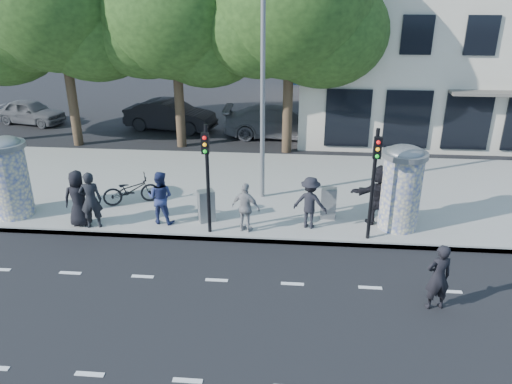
# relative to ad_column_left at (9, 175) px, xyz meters

# --- Properties ---
(ground) EXTENTS (120.00, 120.00, 0.00)m
(ground) POSITION_rel_ad_column_left_xyz_m (7.20, -4.50, -1.54)
(ground) COLOR black
(ground) RESTS_ON ground
(sidewalk) EXTENTS (40.00, 8.00, 0.15)m
(sidewalk) POSITION_rel_ad_column_left_xyz_m (7.20, 3.00, -1.46)
(sidewalk) COLOR gray
(sidewalk) RESTS_ON ground
(curb) EXTENTS (40.00, 0.10, 0.16)m
(curb) POSITION_rel_ad_column_left_xyz_m (7.20, -0.95, -1.46)
(curb) COLOR slate
(curb) RESTS_ON ground
(lane_dash_near) EXTENTS (32.00, 0.12, 0.01)m
(lane_dash_near) POSITION_rel_ad_column_left_xyz_m (7.20, -6.70, -1.53)
(lane_dash_near) COLOR silver
(lane_dash_near) RESTS_ON ground
(lane_dash_far) EXTENTS (32.00, 0.12, 0.01)m
(lane_dash_far) POSITION_rel_ad_column_left_xyz_m (7.20, -3.10, -1.53)
(lane_dash_far) COLOR silver
(lane_dash_far) RESTS_ON ground
(ad_column_left) EXTENTS (1.36, 1.36, 2.65)m
(ad_column_left) POSITION_rel_ad_column_left_xyz_m (0.00, 0.00, 0.00)
(ad_column_left) COLOR beige
(ad_column_left) RESTS_ON sidewalk
(ad_column_right) EXTENTS (1.36, 1.36, 2.65)m
(ad_column_right) POSITION_rel_ad_column_left_xyz_m (12.40, 0.20, 0.00)
(ad_column_right) COLOR beige
(ad_column_right) RESTS_ON sidewalk
(traffic_pole_near) EXTENTS (0.22, 0.31, 3.40)m
(traffic_pole_near) POSITION_rel_ad_column_left_xyz_m (6.60, -0.71, 0.69)
(traffic_pole_near) COLOR black
(traffic_pole_near) RESTS_ON sidewalk
(traffic_pole_far) EXTENTS (0.22, 0.31, 3.40)m
(traffic_pole_far) POSITION_rel_ad_column_left_xyz_m (11.40, -0.71, 0.69)
(traffic_pole_far) COLOR black
(traffic_pole_far) RESTS_ON sidewalk
(street_lamp) EXTENTS (0.25, 0.93, 8.00)m
(street_lamp) POSITION_rel_ad_column_left_xyz_m (8.00, 2.13, 3.26)
(street_lamp) COLOR slate
(street_lamp) RESTS_ON sidewalk
(tree_mid_left) EXTENTS (7.20, 7.20, 9.57)m
(tree_mid_left) POSITION_rel_ad_column_left_xyz_m (-1.30, 8.00, 4.96)
(tree_mid_left) COLOR #38281C
(tree_mid_left) RESTS_ON ground
(tree_near_left) EXTENTS (6.80, 6.80, 8.97)m
(tree_near_left) POSITION_rel_ad_column_left_xyz_m (3.70, 8.20, 4.53)
(tree_near_left) COLOR #38281C
(tree_near_left) RESTS_ON ground
(tree_center) EXTENTS (7.00, 7.00, 9.30)m
(tree_center) POSITION_rel_ad_column_left_xyz_m (8.70, 7.80, 4.77)
(tree_center) COLOR #38281C
(tree_center) RESTS_ON ground
(building) EXTENTS (20.30, 15.85, 12.00)m
(building) POSITION_rel_ad_column_left_xyz_m (19.20, 15.49, 4.46)
(building) COLOR beige
(building) RESTS_ON ground
(ped_a) EXTENTS (1.00, 0.77, 1.80)m
(ped_a) POSITION_rel_ad_column_left_xyz_m (2.48, -0.54, -0.49)
(ped_a) COLOR black
(ped_a) RESTS_ON sidewalk
(ped_b) EXTENTS (0.75, 0.59, 1.83)m
(ped_b) POSITION_rel_ad_column_left_xyz_m (2.92, -0.65, -0.47)
(ped_b) COLOR black
(ped_b) RESTS_ON sidewalk
(ped_c) EXTENTS (0.91, 0.76, 1.72)m
(ped_c) POSITION_rel_ad_column_left_xyz_m (4.97, -0.15, -0.53)
(ped_c) COLOR navy
(ped_c) RESTS_ON sidewalk
(ped_d) EXTENTS (1.20, 0.90, 1.66)m
(ped_d) POSITION_rel_ad_column_left_xyz_m (9.65, -0.06, -0.56)
(ped_d) COLOR black
(ped_d) RESTS_ON sidewalk
(ped_e) EXTENTS (1.05, 0.81, 1.58)m
(ped_e) POSITION_rel_ad_column_left_xyz_m (7.71, -0.51, -0.60)
(ped_e) COLOR gray
(ped_e) RESTS_ON sidewalk
(ped_f) EXTENTS (1.89, 0.97, 1.94)m
(ped_f) POSITION_rel_ad_column_left_xyz_m (11.83, 0.41, -0.42)
(ped_f) COLOR black
(ped_f) RESTS_ON sidewalk
(man_road) EXTENTS (0.70, 0.54, 1.70)m
(man_road) POSITION_rel_ad_column_left_xyz_m (12.62, -3.80, -0.69)
(man_road) COLOR black
(man_road) RESTS_ON ground
(bicycle) EXTENTS (1.38, 2.01, 1.00)m
(bicycle) POSITION_rel_ad_column_left_xyz_m (3.55, 1.20, -0.89)
(bicycle) COLOR black
(bicycle) RESTS_ON sidewalk
(cabinet_left) EXTENTS (0.61, 0.54, 1.05)m
(cabinet_left) POSITION_rel_ad_column_left_xyz_m (6.38, 0.07, -0.86)
(cabinet_left) COLOR slate
(cabinet_left) RESTS_ON sidewalk
(cabinet_right) EXTENTS (0.50, 0.38, 1.03)m
(cabinet_right) POSITION_rel_ad_column_left_xyz_m (10.26, 0.66, -0.87)
(cabinet_right) COLOR slate
(cabinet_right) RESTS_ON sidewalk
(car_left) EXTENTS (2.41, 4.13, 1.32)m
(car_left) POSITION_rel_ad_column_left_xyz_m (-5.44, 11.47, -0.88)
(car_left) COLOR #56585D
(car_left) RESTS_ON ground
(car_mid) EXTENTS (2.47, 4.94, 1.56)m
(car_mid) POSITION_rel_ad_column_left_xyz_m (2.51, 10.92, -0.76)
(car_mid) COLOR black
(car_mid) RESTS_ON ground
(car_right) EXTENTS (2.24, 5.32, 1.53)m
(car_right) POSITION_rel_ad_column_left_xyz_m (8.13, 10.15, -0.77)
(car_right) COLOR #56575E
(car_right) RESTS_ON ground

